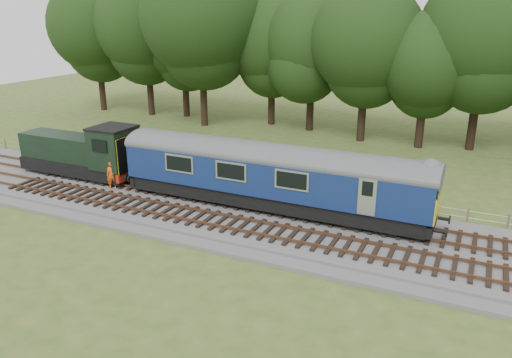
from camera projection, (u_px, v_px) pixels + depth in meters
The scene contains 9 objects.
ground at pixel (267, 224), 27.59m from camera, with size 120.00×120.00×0.00m, color #39551F.
ballast at pixel (267, 221), 27.53m from camera, with size 70.00×7.00×0.35m, color #4C4C4F.
track_north at pixel (277, 208), 28.65m from camera, with size 67.20×2.40×0.21m.
track_south at pixel (255, 228), 26.08m from camera, with size 67.20×2.40×0.21m.
fence at pixel (296, 198), 31.45m from camera, with size 64.00×0.12×1.00m, color #6B6054, non-canonical shape.
tree_line at pixel (363, 137), 46.44m from camera, with size 70.00×8.00×18.00m, color black, non-canonical shape.
dmu_railcar at pixel (271, 171), 28.11m from camera, with size 18.05×2.86×3.88m.
shunter_loco at pixel (83, 153), 33.91m from camera, with size 8.92×2.60×3.38m.
worker at pixel (112, 175), 31.75m from camera, with size 0.66×0.43×1.80m, color #FB570D.
Camera 1 is at (10.17, -23.18, 11.26)m, focal length 35.00 mm.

